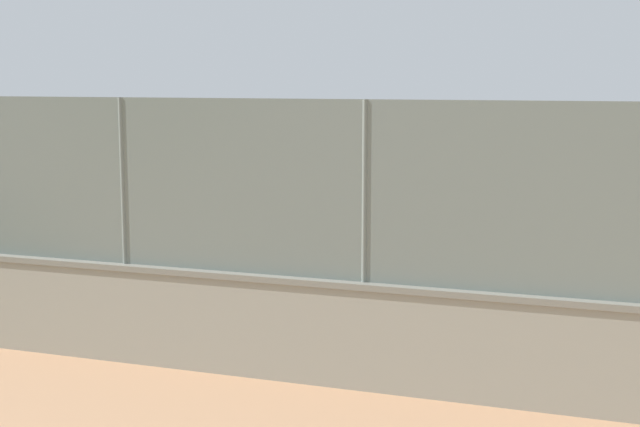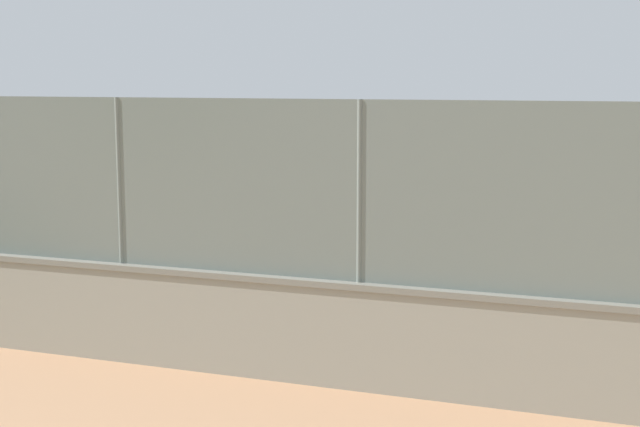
% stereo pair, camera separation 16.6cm
% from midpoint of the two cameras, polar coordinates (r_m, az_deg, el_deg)
% --- Properties ---
extents(ground_plane, '(260.00, 260.00, 0.00)m').
position_cam_midpoint_polar(ground_plane, '(24.28, 4.09, -0.77)').
color(ground_plane, tan).
extents(perimeter_wall, '(24.41, 0.92, 1.37)m').
position_cam_midpoint_polar(perimeter_wall, '(13.92, -17.81, -5.21)').
color(perimeter_wall, gray).
rests_on(perimeter_wall, ground_plane).
extents(fence_panel_on_wall, '(23.98, 0.63, 2.26)m').
position_cam_midpoint_polar(fence_panel_on_wall, '(13.62, -18.16, 2.21)').
color(fence_panel_on_wall, slate).
rests_on(fence_panel_on_wall, perimeter_wall).
extents(player_near_wall_returning, '(0.69, 1.20, 1.49)m').
position_cam_midpoint_polar(player_near_wall_returning, '(24.03, 2.20, 1.26)').
color(player_near_wall_returning, navy).
rests_on(player_near_wall_returning, ground_plane).
extents(player_at_service_line, '(0.93, 0.93, 1.45)m').
position_cam_midpoint_polar(player_at_service_line, '(20.44, 3.52, -0.11)').
color(player_at_service_line, '#B2B2B2').
rests_on(player_at_service_line, ground_plane).
extents(player_foreground_swinging, '(0.97, 0.91, 1.71)m').
position_cam_midpoint_polar(player_foreground_swinging, '(22.62, 14.57, 0.90)').
color(player_foreground_swinging, '#591919').
rests_on(player_foreground_swinging, ground_plane).
extents(sports_ball, '(0.15, 0.15, 0.15)m').
position_cam_midpoint_polar(sports_ball, '(22.91, 0.48, -1.11)').
color(sports_ball, orange).
rests_on(sports_ball, ground_plane).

